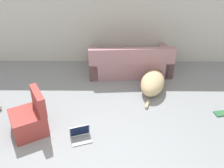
{
  "coord_description": "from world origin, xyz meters",
  "views": [
    {
      "loc": [
        0.33,
        -2.51,
        3.07
      ],
      "look_at": [
        0.29,
        1.74,
        0.47
      ],
      "focal_mm": 40.0,
      "sensor_mm": 36.0,
      "label": 1
    }
  ],
  "objects_px": {
    "book_green": "(220,114)",
    "side_chair": "(30,119)",
    "couch": "(130,63)",
    "dog": "(153,82)",
    "laptop_open": "(80,135)"
  },
  "relations": [
    {
      "from": "book_green",
      "to": "side_chair",
      "type": "bearing_deg",
      "value": -171.8
    },
    {
      "from": "dog",
      "to": "book_green",
      "type": "xyz_separation_m",
      "value": [
        1.23,
        -0.91,
        -0.18
      ]
    },
    {
      "from": "couch",
      "to": "dog",
      "type": "xyz_separation_m",
      "value": [
        0.48,
        -0.79,
        -0.07
      ]
    },
    {
      "from": "couch",
      "to": "laptop_open",
      "type": "distance_m",
      "value": 2.59
    },
    {
      "from": "dog",
      "to": "side_chair",
      "type": "distance_m",
      "value": 2.75
    },
    {
      "from": "couch",
      "to": "dog",
      "type": "distance_m",
      "value": 0.92
    },
    {
      "from": "side_chair",
      "to": "dog",
      "type": "bearing_deg",
      "value": 91.93
    },
    {
      "from": "laptop_open",
      "to": "book_green",
      "type": "height_order",
      "value": "laptop_open"
    },
    {
      "from": "dog",
      "to": "book_green",
      "type": "bearing_deg",
      "value": -110.35
    },
    {
      "from": "laptop_open",
      "to": "side_chair",
      "type": "height_order",
      "value": "side_chair"
    },
    {
      "from": "couch",
      "to": "book_green",
      "type": "xyz_separation_m",
      "value": [
        1.71,
        -1.7,
        -0.25
      ]
    },
    {
      "from": "book_green",
      "to": "side_chair",
      "type": "relative_size",
      "value": 0.32
    },
    {
      "from": "dog",
      "to": "book_green",
      "type": "height_order",
      "value": "dog"
    },
    {
      "from": "side_chair",
      "to": "book_green",
      "type": "bearing_deg",
      "value": 68.83
    },
    {
      "from": "dog",
      "to": "book_green",
      "type": "relative_size",
      "value": 5.59
    }
  ]
}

